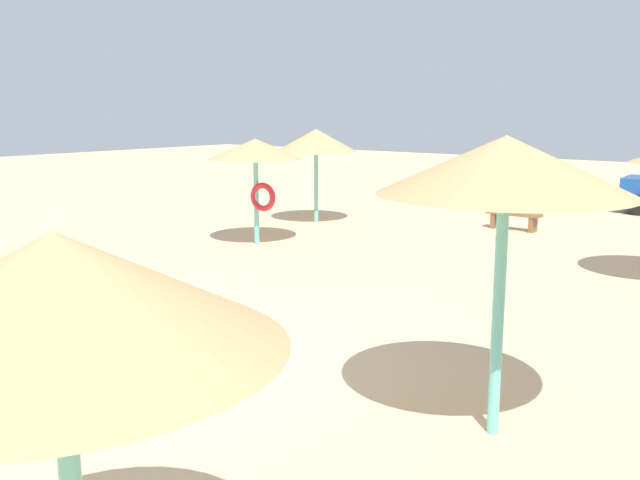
{
  "coord_description": "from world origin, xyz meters",
  "views": [
    {
      "loc": [
        6.8,
        -5.66,
        3.3
      ],
      "look_at": [
        0.0,
        3.0,
        1.2
      ],
      "focal_mm": 39.02,
      "sensor_mm": 36.0,
      "label": 1
    }
  ],
  "objects_px": {
    "parasol_6": "(256,151)",
    "parasol_7": "(57,294)",
    "parasol_4": "(316,141)",
    "bench_1": "(514,217)",
    "parasol_3": "(505,167)"
  },
  "relations": [
    {
      "from": "parasol_6",
      "to": "bench_1",
      "type": "relative_size",
      "value": 1.71
    },
    {
      "from": "parasol_3",
      "to": "parasol_4",
      "type": "height_order",
      "value": "parasol_3"
    },
    {
      "from": "parasol_6",
      "to": "parasol_7",
      "type": "relative_size",
      "value": 0.96
    },
    {
      "from": "parasol_4",
      "to": "parasol_3",
      "type": "bearing_deg",
      "value": -43.82
    },
    {
      "from": "parasol_4",
      "to": "bench_1",
      "type": "height_order",
      "value": "parasol_4"
    },
    {
      "from": "bench_1",
      "to": "parasol_3",
      "type": "bearing_deg",
      "value": -68.11
    },
    {
      "from": "parasol_4",
      "to": "parasol_6",
      "type": "xyz_separation_m",
      "value": [
        0.92,
        -3.49,
        -0.08
      ]
    },
    {
      "from": "parasol_7",
      "to": "bench_1",
      "type": "distance_m",
      "value": 16.88
    },
    {
      "from": "parasol_6",
      "to": "parasol_7",
      "type": "distance_m",
      "value": 13.31
    },
    {
      "from": "parasol_4",
      "to": "parasol_7",
      "type": "distance_m",
      "value": 16.67
    },
    {
      "from": "bench_1",
      "to": "parasol_4",
      "type": "bearing_deg",
      "value": -154.79
    },
    {
      "from": "bench_1",
      "to": "parasol_7",
      "type": "bearing_deg",
      "value": -75.3
    },
    {
      "from": "parasol_6",
      "to": "parasol_7",
      "type": "bearing_deg",
      "value": -51.02
    },
    {
      "from": "parasol_3",
      "to": "bench_1",
      "type": "relative_size",
      "value": 2.02
    },
    {
      "from": "parasol_3",
      "to": "parasol_4",
      "type": "distance_m",
      "value": 13.52
    }
  ]
}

